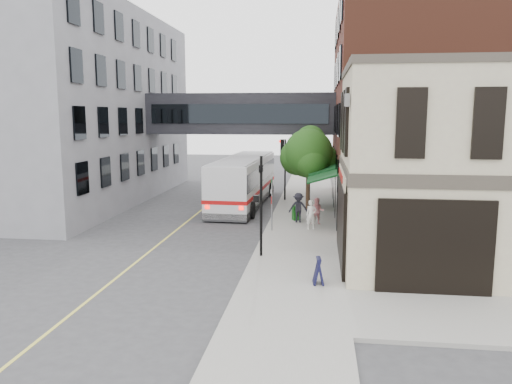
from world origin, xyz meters
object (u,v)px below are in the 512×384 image
(bus, at_px, (244,179))
(sandwich_board, at_px, (318,271))
(pedestrian_a, at_px, (311,215))
(pedestrian_b, at_px, (317,211))
(pedestrian_c, at_px, (298,208))
(newspaper_box, at_px, (296,213))

(bus, height_order, sandwich_board, bus)
(bus, bearing_deg, pedestrian_a, -57.16)
(bus, bearing_deg, sandwich_board, -72.10)
(pedestrian_a, xyz_separation_m, pedestrian_b, (0.33, 1.31, -0.04))
(bus, xyz_separation_m, pedestrian_c, (4.17, -5.97, -0.87))
(bus, height_order, newspaper_box, bus)
(pedestrian_a, relative_size, pedestrian_b, 1.05)
(pedestrian_c, bearing_deg, pedestrian_a, -68.47)
(pedestrian_a, bearing_deg, newspaper_box, 97.94)
(pedestrian_c, xyz_separation_m, sandwich_board, (1.24, -10.78, -0.37))
(pedestrian_a, bearing_deg, sandwich_board, -100.95)
(pedestrian_a, height_order, pedestrian_c, pedestrian_c)
(sandwich_board, bearing_deg, bus, 102.44)
(pedestrian_c, xyz_separation_m, newspaper_box, (-0.14, 0.63, -0.44))
(bus, height_order, pedestrian_a, bus)
(bus, distance_m, sandwich_board, 17.65)
(bus, distance_m, pedestrian_b, 8.35)
(pedestrian_b, relative_size, newspaper_box, 1.77)
(bus, bearing_deg, pedestrian_c, -55.06)
(pedestrian_b, relative_size, pedestrian_c, 0.89)
(newspaper_box, bearing_deg, bus, 103.37)
(newspaper_box, height_order, sandwich_board, sandwich_board)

